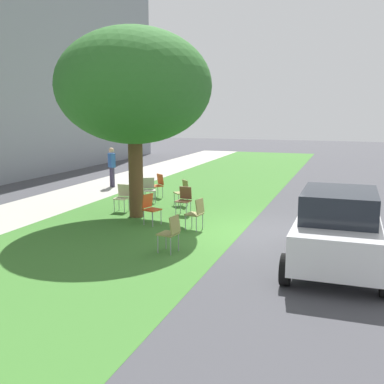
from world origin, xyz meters
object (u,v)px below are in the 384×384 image
(chair_1, at_px, (171,231))
(chair_3, at_px, (122,196))
(chair_5, at_px, (150,207))
(chair_6, at_px, (196,212))
(chair_0, at_px, (149,188))
(chair_7, at_px, (183,190))
(parked_car, at_px, (338,228))
(pedestrian_1, at_px, (112,166))
(chair_2, at_px, (184,198))
(chair_4, at_px, (158,184))
(street_tree, at_px, (134,87))

(chair_1, xyz_separation_m, chair_3, (3.60, 3.14, 0.00))
(chair_5, xyz_separation_m, chair_6, (-0.18, -1.46, 0.00))
(chair_0, distance_m, chair_7, 1.32)
(chair_1, bearing_deg, chair_3, 41.14)
(parked_car, bearing_deg, chair_7, 47.00)
(chair_3, height_order, parked_car, parked_car)
(chair_0, xyz_separation_m, pedestrian_1, (2.53, 2.89, 0.41))
(chair_0, height_order, chair_5, same)
(chair_3, distance_m, pedestrian_1, 4.99)
(chair_3, relative_size, pedestrian_1, 0.52)
(chair_2, bearing_deg, chair_7, 22.26)
(chair_0, relative_size, chair_3, 1.00)
(chair_4, bearing_deg, chair_0, -174.92)
(chair_4, distance_m, pedestrian_1, 3.23)
(chair_0, distance_m, chair_6, 4.23)
(chair_7, bearing_deg, chair_4, 52.32)
(chair_0, relative_size, chair_1, 1.00)
(chair_2, bearing_deg, chair_0, 52.36)
(street_tree, relative_size, chair_0, 6.44)
(chair_7, bearing_deg, street_tree, 160.01)
(chair_3, xyz_separation_m, chair_4, (2.63, -0.11, 0.00))
(chair_3, xyz_separation_m, pedestrian_1, (4.18, 2.69, 0.41))
(chair_2, xyz_separation_m, chair_5, (-1.51, 0.48, 0.00))
(chair_1, height_order, chair_2, same)
(street_tree, xyz_separation_m, chair_3, (0.53, 0.76, -3.42))
(chair_4, xyz_separation_m, pedestrian_1, (1.55, 2.81, 0.41))
(chair_1, xyz_separation_m, chair_7, (5.14, 1.62, 0.00))
(chair_6, height_order, chair_7, same)
(street_tree, relative_size, chair_1, 6.44)
(chair_0, bearing_deg, pedestrian_1, 48.87)
(chair_5, relative_size, pedestrian_1, 0.52)
(chair_0, height_order, chair_3, same)
(chair_1, height_order, chair_5, same)
(street_tree, height_order, pedestrian_1, street_tree)
(chair_3, bearing_deg, chair_4, -2.47)
(chair_4, bearing_deg, chair_1, -154.09)
(street_tree, distance_m, chair_6, 4.22)
(chair_6, xyz_separation_m, parked_car, (-1.88, -3.74, 0.32))
(chair_1, bearing_deg, pedestrian_1, 36.88)
(chair_3, distance_m, chair_7, 2.17)
(chair_0, xyz_separation_m, chair_4, (0.98, 0.09, 0.00))
(chair_3, height_order, pedestrian_1, pedestrian_1)
(chair_5, bearing_deg, chair_7, 1.36)
(chair_4, bearing_deg, pedestrian_1, 61.15)
(parked_car, bearing_deg, chair_3, 63.65)
(chair_6, bearing_deg, pedestrian_1, 45.38)
(chair_6, bearing_deg, chair_5, 82.87)
(chair_0, bearing_deg, chair_2, -127.64)
(chair_2, relative_size, chair_3, 1.00)
(chair_1, xyz_separation_m, pedestrian_1, (7.78, 5.83, 0.41))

